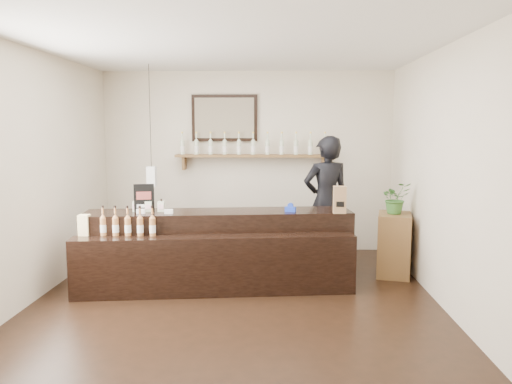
% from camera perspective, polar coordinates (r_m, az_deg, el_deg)
% --- Properties ---
extents(ground, '(5.00, 5.00, 0.00)m').
position_cam_1_polar(ground, '(5.68, -2.40, -12.50)').
color(ground, black).
rests_on(ground, ground).
extents(room_shell, '(5.00, 5.00, 5.00)m').
position_cam_1_polar(room_shell, '(5.35, -2.50, 4.93)').
color(room_shell, beige).
rests_on(room_shell, ground).
extents(back_wall_decor, '(2.66, 0.96, 1.69)m').
position_cam_1_polar(back_wall_decor, '(7.73, -2.21, 6.07)').
color(back_wall_decor, brown).
rests_on(back_wall_decor, ground).
extents(counter, '(3.30, 1.24, 1.07)m').
position_cam_1_polar(counter, '(6.13, -4.43, -6.83)').
color(counter, black).
rests_on(counter, ground).
extents(promo_sign, '(0.24, 0.07, 0.34)m').
position_cam_1_polar(promo_sign, '(6.22, -12.67, -0.66)').
color(promo_sign, black).
rests_on(promo_sign, counter).
extents(paper_bag, '(0.15, 0.12, 0.33)m').
position_cam_1_polar(paper_bag, '(6.05, 9.54, -0.88)').
color(paper_bag, olive).
rests_on(paper_bag, counter).
extents(tape_dispenser, '(0.14, 0.08, 0.11)m').
position_cam_1_polar(tape_dispenser, '(6.10, 3.96, -1.87)').
color(tape_dispenser, '#1A37B8').
rests_on(tape_dispenser, counter).
extents(side_cabinet, '(0.53, 0.64, 0.82)m').
position_cam_1_polar(side_cabinet, '(6.81, 15.47, -5.80)').
color(side_cabinet, brown).
rests_on(side_cabinet, ground).
extents(potted_plant, '(0.45, 0.41, 0.41)m').
position_cam_1_polar(potted_plant, '(6.70, 15.65, -0.67)').
color(potted_plant, '#396F2C').
rests_on(potted_plant, side_cabinet).
extents(shopkeeper, '(0.86, 0.69, 2.06)m').
position_cam_1_polar(shopkeeper, '(6.97, 8.03, -0.13)').
color(shopkeeper, black).
rests_on(shopkeeper, ground).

